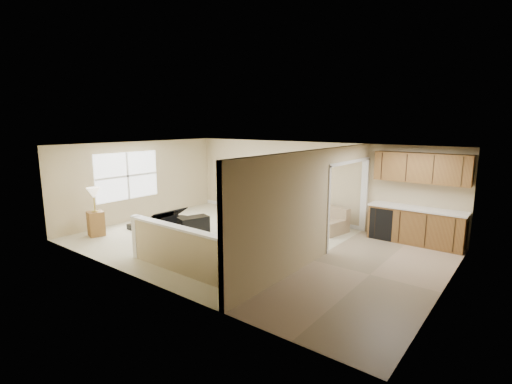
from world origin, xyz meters
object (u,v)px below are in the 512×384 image
Objects in this scene: accent_table at (282,204)px; lamp_stand at (95,215)px; piano at (162,209)px; loveseat at (319,218)px; palm_plant at (266,196)px; piano_bench at (194,226)px; small_plant at (320,224)px.

accent_table is 0.60× the size of lamp_stand.
piano reaches higher than loveseat.
accent_table is at bearing 56.32° from lamp_stand.
loveseat is 2.16m from palm_plant.
lamp_stand reaches higher than loveseat.
palm_plant is at bearing 64.68° from piano.
palm_plant reaches higher than accent_table.
piano is 4.62m from loveseat.
loveseat is 1.12× the size of palm_plant.
small_plant is (2.63, 2.37, -0.02)m from piano_bench.
accent_table is (-1.48, 0.29, 0.17)m from loveseat.
loveseat is at bearing 39.17° from piano.
palm_plant is 2.46m from small_plant.
loveseat is at bearing -11.14° from accent_table.
small_plant is at bearing -45.22° from loveseat.
lamp_stand is (-4.56, -4.33, 0.22)m from loveseat.
piano is at bearing -118.15° from palm_plant.
piano is at bearing -132.12° from loveseat.
lamp_stand is at bearing -118.08° from palm_plant.
small_plant is (3.94, 2.39, -0.33)m from piano.
lamp_stand reaches higher than accent_table.
palm_plant is 2.65× the size of small_plant.
piano_bench is 0.52× the size of palm_plant.
palm_plant is 5.19m from lamp_stand.
small_plant is 6.24m from lamp_stand.
piano_bench is 3.15m from accent_table.
piano_bench is at bearing -107.09° from accent_table.
piano_bench is 1.37× the size of small_plant.
small_plant is at bearing 34.06° from piano.
lamp_stand is at bearing -124.98° from loveseat.
piano is 1.80m from lamp_stand.
accent_table reaches higher than piano_bench.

